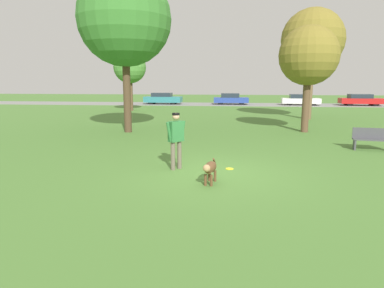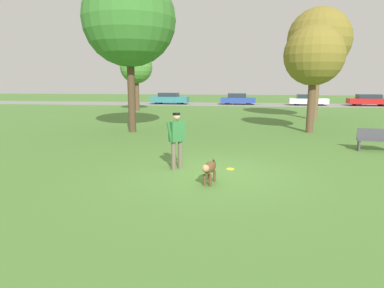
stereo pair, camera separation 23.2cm
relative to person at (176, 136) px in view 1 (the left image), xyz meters
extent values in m
plane|color=#4C7A33|center=(1.18, -0.38, -1.01)|extent=(120.00, 120.00, 0.00)
cube|color=gray|center=(1.18, 29.97, -1.00)|extent=(120.00, 6.00, 0.01)
cylinder|color=#665B4C|center=(0.08, 0.09, -0.59)|extent=(0.18, 0.18, 0.84)
cylinder|color=#665B4C|center=(-0.08, -0.09, -0.59)|extent=(0.18, 0.18, 0.84)
cube|color=#2D7038|center=(0.00, 0.00, 0.14)|extent=(0.46, 0.49, 0.60)
cylinder|color=#2D7038|center=(0.17, 0.19, 0.14)|extent=(0.21, 0.22, 0.60)
cylinder|color=#2D7038|center=(-0.17, -0.19, 0.14)|extent=(0.21, 0.22, 0.60)
sphere|color=tan|center=(0.00, 0.00, 0.58)|extent=(0.30, 0.30, 0.21)
cylinder|color=black|center=(0.00, 0.00, 0.65)|extent=(0.31, 0.31, 0.06)
ellipsoid|color=brown|center=(1.11, -1.35, -0.58)|extent=(0.39, 0.75, 0.28)
ellipsoid|color=tan|center=(1.08, -1.54, -0.63)|extent=(0.22, 0.18, 0.15)
sphere|color=tan|center=(1.04, -1.76, -0.50)|extent=(0.21, 0.21, 0.18)
cylinder|color=brown|center=(1.15, -1.58, -0.86)|extent=(0.08, 0.08, 0.29)
cylinder|color=brown|center=(1.00, -1.55, -0.86)|extent=(0.08, 0.08, 0.29)
cylinder|color=brown|center=(1.22, -1.14, -0.86)|extent=(0.08, 0.08, 0.29)
cylinder|color=brown|center=(1.07, -1.12, -0.86)|extent=(0.08, 0.08, 0.29)
cylinder|color=brown|center=(1.18, -0.89, -0.54)|extent=(0.09, 0.27, 0.24)
cylinder|color=yellow|center=(1.59, 0.20, -1.00)|extent=(0.24, 0.24, 0.02)
torus|color=yellow|center=(1.59, 0.20, -1.00)|extent=(0.24, 0.24, 0.02)
cylinder|color=brown|center=(-7.46, 20.29, 0.38)|extent=(0.39, 0.39, 2.78)
sphere|color=#4C8938|center=(-7.46, 20.29, 2.85)|extent=(2.86, 2.86, 2.86)
cylinder|color=brown|center=(6.90, 14.76, 0.88)|extent=(0.43, 0.43, 3.78)
sphere|color=olive|center=(6.90, 14.76, 4.33)|extent=(4.17, 4.17, 4.17)
cylinder|color=#4C3826|center=(-3.73, 7.30, 0.94)|extent=(0.38, 0.38, 3.89)
sphere|color=#38752D|center=(-3.73, 7.30, 4.62)|extent=(4.63, 4.63, 4.63)
cylinder|color=brown|center=(5.39, 8.37, 0.37)|extent=(0.37, 0.37, 2.76)
sphere|color=olive|center=(5.39, 8.37, 2.87)|extent=(2.98, 2.98, 2.98)
cube|color=teal|center=(-6.39, 29.62, -0.47)|extent=(4.35, 1.85, 0.65)
cube|color=#232D38|center=(-6.52, 29.62, 0.08)|extent=(2.27, 1.56, 0.45)
cylinder|color=black|center=(-5.08, 30.35, -0.70)|extent=(0.62, 0.21, 0.61)
cylinder|color=black|center=(-5.12, 28.83, -0.70)|extent=(0.62, 0.21, 0.61)
cylinder|color=black|center=(-7.67, 30.41, -0.70)|extent=(0.62, 0.21, 0.61)
cylinder|color=black|center=(-7.70, 28.89, -0.70)|extent=(0.62, 0.21, 0.61)
cube|color=#284293|center=(1.48, 30.04, -0.50)|extent=(3.96, 1.94, 0.58)
cube|color=#232D38|center=(1.37, 30.03, 0.03)|extent=(2.08, 1.64, 0.48)
cylinder|color=black|center=(2.64, 30.87, -0.70)|extent=(0.62, 0.22, 0.61)
cylinder|color=black|center=(2.68, 29.27, -0.70)|extent=(0.62, 0.22, 0.61)
cylinder|color=black|center=(0.29, 30.81, -0.70)|extent=(0.62, 0.22, 0.61)
cylinder|color=black|center=(0.33, 29.21, -0.70)|extent=(0.62, 0.22, 0.61)
cube|color=white|center=(9.20, 29.59, -0.52)|extent=(4.18, 1.91, 0.56)
cube|color=#232D38|center=(9.08, 29.59, -0.02)|extent=(2.20, 1.58, 0.45)
cylinder|color=black|center=(10.46, 30.28, -0.71)|extent=(0.60, 0.23, 0.59)
cylinder|color=black|center=(10.40, 28.79, -0.71)|extent=(0.60, 0.23, 0.59)
cylinder|color=black|center=(8.00, 30.39, -0.71)|extent=(0.60, 0.23, 0.59)
cylinder|color=black|center=(7.93, 28.90, -0.71)|extent=(0.60, 0.23, 0.59)
cube|color=red|center=(15.58, 29.58, -0.49)|extent=(4.46, 1.92, 0.58)
cube|color=#232D38|center=(15.45, 29.58, 0.02)|extent=(2.34, 1.60, 0.45)
cylinder|color=black|center=(16.93, 30.30, -0.68)|extent=(0.67, 0.22, 0.66)
cylinder|color=black|center=(16.88, 28.77, -0.68)|extent=(0.67, 0.22, 0.66)
cylinder|color=black|center=(14.29, 30.39, -0.68)|extent=(0.67, 0.22, 0.66)
cylinder|color=black|center=(14.24, 28.85, -0.68)|extent=(0.67, 0.22, 0.66)
cube|color=#47474C|center=(6.96, 3.66, -0.59)|extent=(1.45, 0.62, 0.05)
cube|color=#47474C|center=(6.99, 3.84, -0.37)|extent=(1.39, 0.28, 0.40)
cube|color=#47474C|center=(6.35, 3.76, -0.81)|extent=(0.12, 0.36, 0.39)
camera|label=1|loc=(1.63, -9.84, 1.58)|focal=32.00mm
camera|label=2|loc=(1.86, -9.81, 1.58)|focal=32.00mm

